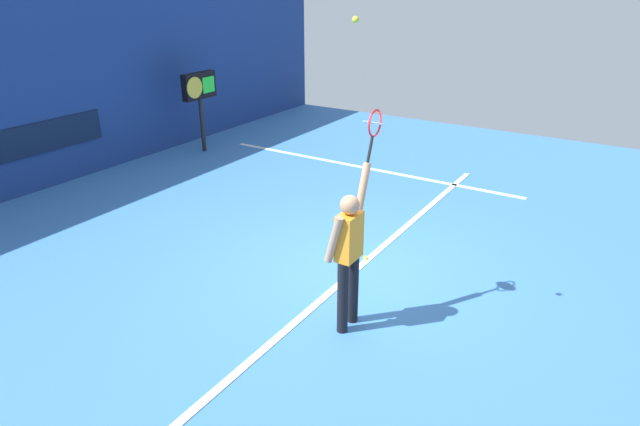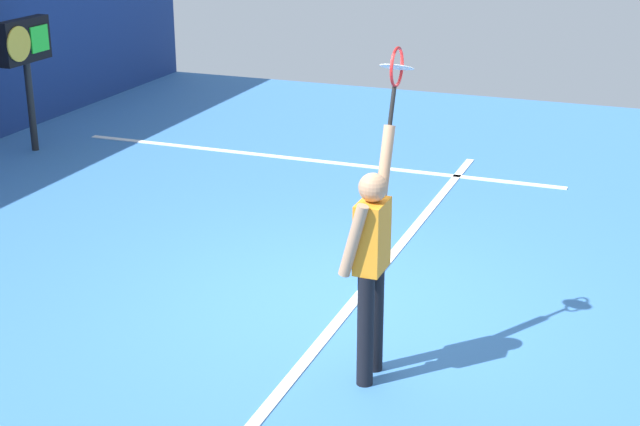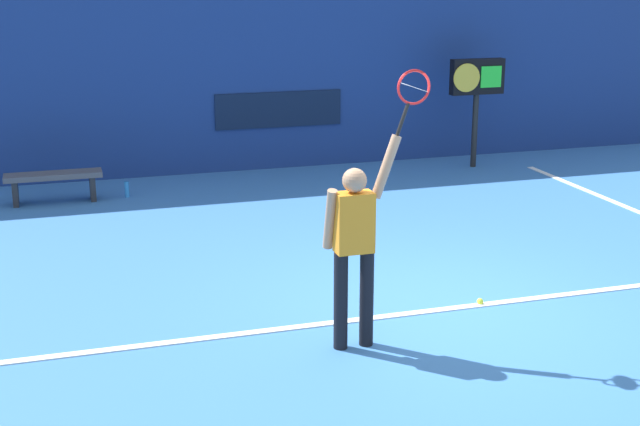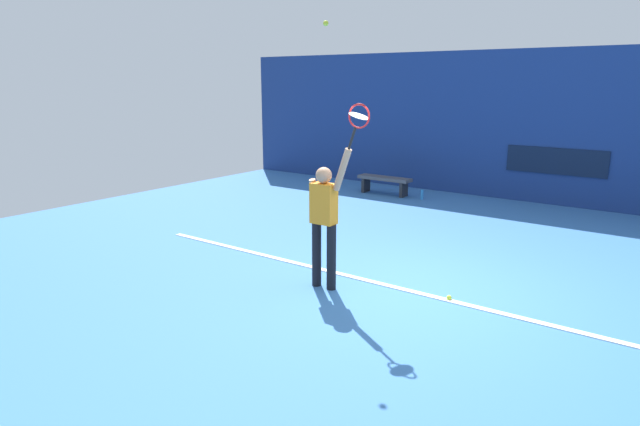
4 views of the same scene
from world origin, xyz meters
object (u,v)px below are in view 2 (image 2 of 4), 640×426
tennis_racket (396,72)px  spare_ball (363,284)px  tennis_player (371,258)px  scoreboard_clock (25,48)px

tennis_racket → spare_ball: 2.62m
tennis_player → tennis_racket: (0.52, -0.00, 1.33)m
tennis_player → spare_ball: bearing=20.2°
spare_ball → scoreboard_clock: bearing=64.1°
tennis_player → spare_ball: tennis_player is taller
scoreboard_clock → spare_ball: size_ratio=27.46×
tennis_racket → tennis_player: bearing=179.5°
tennis_player → scoreboard_clock: 7.91m
tennis_racket → scoreboard_clock: tennis_racket is taller
scoreboard_clock → spare_ball: 6.73m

